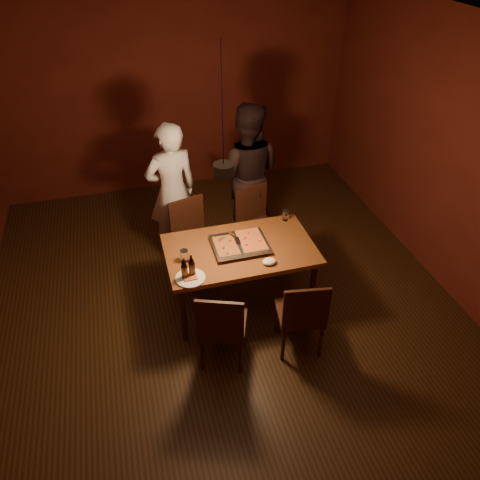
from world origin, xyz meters
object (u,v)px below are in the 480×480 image
object	(u,v)px
chair_far_left	(191,230)
chair_near_right	(302,311)
chair_far_right	(256,217)
chair_near_left	(222,323)
pendant_lamp	(224,168)
dining_table	(240,254)
plate_slice	(190,278)
diner_dark	(247,174)
pizza_tray	(240,245)
beer_bottle_b	(192,266)
beer_bottle_a	(184,269)
diner_white	(172,191)

from	to	relation	value
chair_far_left	chair_near_right	xyz separation A→B (m)	(0.75, -1.55, 0.00)
chair_far_left	chair_far_right	world-z (taller)	same
chair_near_left	pendant_lamp	world-z (taller)	pendant_lamp
dining_table	plate_slice	distance (m)	0.66
chair_far_right	diner_dark	world-z (taller)	diner_dark
chair_far_right	pizza_tray	xyz separation A→B (m)	(-0.41, -0.79, 0.24)
plate_slice	chair_near_right	bearing A→B (deg)	-26.79
pizza_tray	beer_bottle_b	bearing A→B (deg)	-154.73
dining_table	diner_dark	size ratio (longest dim) A/B	0.85
beer_bottle_a	chair_far_right	bearing A→B (deg)	47.50
dining_table	chair_near_right	world-z (taller)	chair_near_right
pizza_tray	pendant_lamp	bearing A→B (deg)	-139.91
beer_bottle_a	diner_white	xyz separation A→B (m)	(0.11, 1.47, -0.03)
plate_slice	pendant_lamp	xyz separation A→B (m)	(0.38, 0.16, 1.00)
beer_bottle_a	diner_dark	distance (m)	1.89
chair_near_right	plate_slice	xyz separation A→B (m)	(-0.94, 0.48, 0.22)
beer_bottle_b	plate_slice	bearing A→B (deg)	-125.36
dining_table	pendant_lamp	world-z (taller)	pendant_lamp
chair_far_right	plate_slice	size ratio (longest dim) A/B	1.86
chair_far_left	pendant_lamp	distance (m)	1.54
chair_near_left	plate_slice	size ratio (longest dim) A/B	1.94
pendant_lamp	beer_bottle_a	bearing A→B (deg)	-161.34
dining_table	chair_near_left	distance (m)	0.85
chair_far_left	plate_slice	distance (m)	1.12
dining_table	beer_bottle_b	size ratio (longest dim) A/B	6.34
chair_near_left	beer_bottle_a	size ratio (longest dim) A/B	2.35
pizza_tray	pendant_lamp	size ratio (longest dim) A/B	0.50
dining_table	chair_far_left	bearing A→B (deg)	116.50
chair_far_right	diner_white	bearing A→B (deg)	-36.65
chair_far_right	dining_table	bearing A→B (deg)	46.79
plate_slice	diner_white	bearing A→B (deg)	87.43
chair_near_left	diner_dark	size ratio (longest dim) A/B	0.31
chair_far_right	plate_slice	xyz separation A→B (m)	(-0.98, -1.14, 0.22)
chair_near_right	dining_table	bearing A→B (deg)	123.95
pizza_tray	plate_slice	bearing A→B (deg)	-153.06
chair_far_right	chair_far_left	bearing A→B (deg)	-11.57
chair_far_right	pendant_lamp	bearing A→B (deg)	42.32
chair_near_left	diner_white	distance (m)	1.93
chair_far_right	chair_near_right	size ratio (longest dim) A/B	1.07
chair_far_left	pizza_tray	xyz separation A→B (m)	(0.37, -0.73, 0.24)
plate_slice	diner_dark	world-z (taller)	diner_dark
beer_bottle_a	diner_white	world-z (taller)	diner_white
plate_slice	pizza_tray	bearing A→B (deg)	31.12
plate_slice	diner_white	xyz separation A→B (m)	(0.07, 1.48, 0.08)
beer_bottle_b	diner_white	xyz separation A→B (m)	(0.04, 1.45, -0.03)
beer_bottle_b	diner_dark	distance (m)	1.83
chair_far_right	pizza_tray	distance (m)	0.93
dining_table	chair_far_left	distance (m)	0.85
pizza_tray	diner_dark	bearing A→B (deg)	66.73
chair_far_left	chair_far_right	distance (m)	0.79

